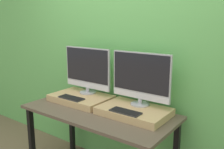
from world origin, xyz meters
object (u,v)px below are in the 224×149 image
at_px(monitor_right, 141,78).
at_px(keyboard_right, 125,112).
at_px(monitor_left, 87,69).
at_px(keyboard_left, 71,98).

relative_size(monitor_right, keyboard_right, 2.13).
bearing_deg(monitor_left, monitor_right, 0.00).
height_order(monitor_left, keyboard_left, monitor_left).
bearing_deg(keyboard_left, monitor_right, 20.86).
bearing_deg(monitor_left, keyboard_right, -20.86).
relative_size(monitor_left, monitor_right, 1.00).
distance_m(monitor_left, keyboard_right, 0.76).
height_order(keyboard_left, monitor_right, monitor_right).
distance_m(monitor_left, monitor_right, 0.67).
xyz_separation_m(keyboard_left, monitor_right, (0.67, 0.25, 0.26)).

